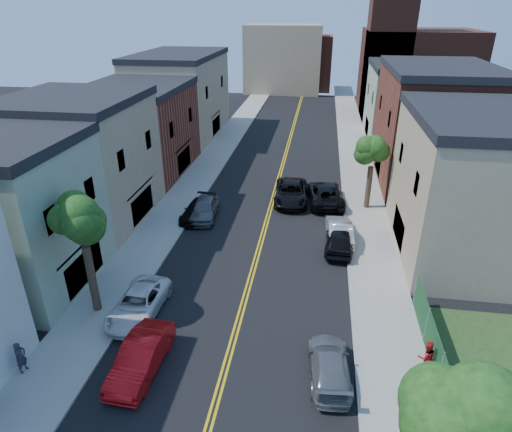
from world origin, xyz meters
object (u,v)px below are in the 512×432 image
at_px(black_suv_lane, 291,192).
at_px(dark_car_right_far, 325,194).
at_px(white_pickup, 139,304).
at_px(silver_car_right, 339,231).
at_px(grey_car_right, 329,365).
at_px(red_sedan, 141,357).
at_px(pedestrian_left, 21,357).
at_px(pedestrian_right, 426,357).
at_px(grey_car_left, 205,208).
at_px(black_car_left, 198,210).
at_px(black_car_right, 340,239).

bearing_deg(black_suv_lane, dark_car_right_far, -0.42).
bearing_deg(white_pickup, silver_car_right, 43.49).
height_order(white_pickup, silver_car_right, silver_car_right).
bearing_deg(grey_car_right, dark_car_right_far, -93.41).
height_order(red_sedan, pedestrian_left, pedestrian_left).
distance_m(black_suv_lane, pedestrian_right, 20.13).
height_order(dark_car_right_far, black_suv_lane, dark_car_right_far).
height_order(white_pickup, black_suv_lane, black_suv_lane).
bearing_deg(grey_car_left, black_suv_lane, 27.72).
bearing_deg(grey_car_left, pedestrian_right, -50.69).
distance_m(white_pickup, grey_car_right, 10.71).
relative_size(black_car_left, dark_car_right_far, 0.77).
distance_m(white_pickup, silver_car_right, 14.90).
bearing_deg(pedestrian_right, black_car_left, -55.37).
bearing_deg(black_car_left, black_suv_lane, 36.39).
xyz_separation_m(black_car_left, pedestrian_left, (-3.60, -17.06, 0.28)).
xyz_separation_m(red_sedan, black_car_left, (-1.70, 16.06, -0.11)).
distance_m(grey_car_left, grey_car_right, 18.12).
distance_m(black_car_left, pedestrian_left, 17.44).
distance_m(dark_car_right_far, black_suv_lane, 2.91).
bearing_deg(red_sedan, black_suv_lane, 77.79).
height_order(grey_car_left, grey_car_right, grey_car_left).
height_order(pedestrian_left, pedestrian_right, pedestrian_right).
xyz_separation_m(black_car_left, black_suv_lane, (7.07, 4.29, 0.16)).
relative_size(white_pickup, dark_car_right_far, 0.83).
distance_m(grey_car_right, black_suv_lane, 19.71).
distance_m(white_pickup, dark_car_right_far, 19.37).
bearing_deg(grey_car_left, silver_car_right, -16.96).
bearing_deg(grey_car_right, grey_car_left, -61.73).
bearing_deg(dark_car_right_far, black_car_right, 90.60).
relative_size(red_sedan, black_car_right, 1.00).
distance_m(grey_car_right, black_car_right, 11.75).
height_order(red_sedan, white_pickup, red_sedan).
relative_size(black_suv_lane, pedestrian_left, 3.72).
height_order(white_pickup, dark_car_right_far, dark_car_right_far).
distance_m(grey_car_left, black_suv_lane, 7.76).
bearing_deg(black_suv_lane, pedestrian_left, -119.32).
xyz_separation_m(dark_car_right_far, pedestrian_right, (4.62, -18.79, 0.17)).
distance_m(black_car_left, dark_car_right_far, 10.91).
xyz_separation_m(white_pickup, pedestrian_right, (14.60, -2.20, 0.31)).
bearing_deg(pedestrian_right, black_suv_lane, -78.84).
bearing_deg(dark_car_right_far, red_sedan, 61.16).
bearing_deg(dark_car_right_far, grey_car_left, 17.64).
bearing_deg(dark_car_right_far, pedestrian_right, 97.00).
distance_m(white_pickup, black_car_right, 14.06).
xyz_separation_m(red_sedan, dark_car_right_far, (8.28, 20.47, 0.05)).
distance_m(black_car_left, grey_car_right, 18.32).
distance_m(black_car_right, black_suv_lane, 8.66).
xyz_separation_m(white_pickup, silver_car_right, (11.00, 10.05, 0.10)).
relative_size(grey_car_left, black_car_left, 1.02).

